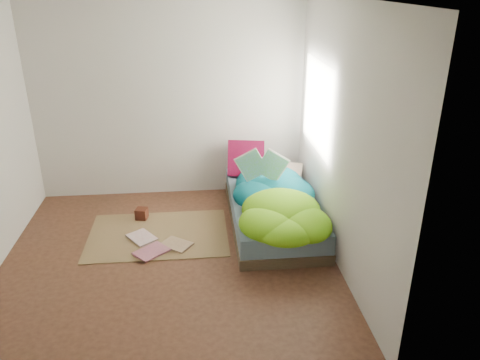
# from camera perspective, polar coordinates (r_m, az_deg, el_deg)

# --- Properties ---
(ground) EXTENTS (3.50, 3.50, 0.00)m
(ground) POSITION_cam_1_polar(r_m,az_deg,el_deg) (5.09, -8.59, -9.67)
(ground) COLOR #412619
(ground) RESTS_ON ground
(room_walls) EXTENTS (3.54, 3.54, 2.62)m
(room_walls) POSITION_cam_1_polar(r_m,az_deg,el_deg) (4.42, -9.69, 8.30)
(room_walls) COLOR silver
(room_walls) RESTS_ON ground
(bed) EXTENTS (1.00, 2.00, 0.34)m
(bed) POSITION_cam_1_polar(r_m,az_deg,el_deg) (5.68, 3.99, -3.69)
(bed) COLOR #3A2C1F
(bed) RESTS_ON ground
(duvet) EXTENTS (0.96, 1.84, 0.34)m
(duvet) POSITION_cam_1_polar(r_m,az_deg,el_deg) (5.34, 4.47, -1.51)
(duvet) COLOR #077177
(duvet) RESTS_ON bed
(rug) EXTENTS (1.60, 1.10, 0.01)m
(rug) POSITION_cam_1_polar(r_m,az_deg,el_deg) (5.56, -9.93, -6.57)
(rug) COLOR brown
(rug) RESTS_ON ground
(pillow_floral) EXTENTS (0.61, 0.47, 0.12)m
(pillow_floral) POSITION_cam_1_polar(r_m,az_deg,el_deg) (6.18, 5.05, 0.95)
(pillow_floral) COLOR beige
(pillow_floral) RESTS_ON bed
(pillow_magenta) EXTENTS (0.49, 0.22, 0.47)m
(pillow_magenta) POSITION_cam_1_polar(r_m,az_deg,el_deg) (6.14, 0.74, 2.67)
(pillow_magenta) COLOR #53052A
(pillow_magenta) RESTS_ON bed
(open_book) EXTENTS (0.52, 0.20, 0.31)m
(open_book) POSITION_cam_1_polar(r_m,az_deg,el_deg) (5.44, 2.70, 2.72)
(open_book) COLOR green
(open_book) RESTS_ON duvet
(wooden_box) EXTENTS (0.16, 0.16, 0.13)m
(wooden_box) POSITION_cam_1_polar(r_m,az_deg,el_deg) (5.91, -11.89, -4.03)
(wooden_box) COLOR #39150D
(wooden_box) RESTS_ON rug
(floor_book_a) EXTENTS (0.39, 0.41, 0.03)m
(floor_book_a) POSITION_cam_1_polar(r_m,az_deg,el_deg) (5.45, -12.97, -7.29)
(floor_book_a) COLOR silver
(floor_book_a) RESTS_ON rug
(floor_book_b) EXTENTS (0.43, 0.42, 0.03)m
(floor_book_b) POSITION_cam_1_polar(r_m,az_deg,el_deg) (5.30, -11.57, -8.08)
(floor_book_b) COLOR #B3676D
(floor_book_b) RESTS_ON rug
(floor_book_c) EXTENTS (0.40, 0.38, 0.02)m
(floor_book_c) POSITION_cam_1_polar(r_m,az_deg,el_deg) (5.22, -8.55, -8.37)
(floor_book_c) COLOR tan
(floor_book_c) RESTS_ON rug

